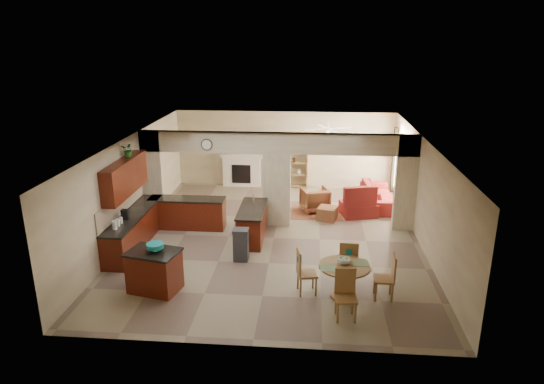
# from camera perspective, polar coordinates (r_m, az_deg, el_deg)

# --- Properties ---
(floor) EXTENTS (10.00, 10.00, 0.00)m
(floor) POSITION_cam_1_polar(r_m,az_deg,el_deg) (13.67, 0.23, -5.41)
(floor) COLOR gray
(floor) RESTS_ON ground
(ceiling) EXTENTS (10.00, 10.00, 0.00)m
(ceiling) POSITION_cam_1_polar(r_m,az_deg,el_deg) (12.82, 0.25, 6.15)
(ceiling) COLOR white
(ceiling) RESTS_ON wall_back
(wall_back) EXTENTS (8.00, 0.00, 8.00)m
(wall_back) POSITION_cam_1_polar(r_m,az_deg,el_deg) (18.00, 1.51, 5.03)
(wall_back) COLOR beige
(wall_back) RESTS_ON floor
(wall_front) EXTENTS (8.00, 0.00, 8.00)m
(wall_front) POSITION_cam_1_polar(r_m,az_deg,el_deg) (8.58, -2.46, -10.04)
(wall_front) COLOR beige
(wall_front) RESTS_ON floor
(wall_left) EXTENTS (0.00, 10.00, 10.00)m
(wall_left) POSITION_cam_1_polar(r_m,az_deg,el_deg) (14.06, -16.23, 0.59)
(wall_left) COLOR beige
(wall_left) RESTS_ON floor
(wall_right) EXTENTS (0.00, 10.00, 10.00)m
(wall_right) POSITION_cam_1_polar(r_m,az_deg,el_deg) (13.48, 17.44, -0.26)
(wall_right) COLOR beige
(wall_right) RESTS_ON floor
(partition_left_pier) EXTENTS (0.60, 0.25, 2.80)m
(partition_left_pier) POSITION_cam_1_polar(r_m,az_deg,el_deg) (14.86, -13.82, 1.71)
(partition_left_pier) COLOR beige
(partition_left_pier) RESTS_ON floor
(partition_center_pier) EXTENTS (0.80, 0.25, 2.20)m
(partition_center_pier) POSITION_cam_1_polar(r_m,az_deg,el_deg) (14.22, 0.56, 0.26)
(partition_center_pier) COLOR beige
(partition_center_pier) RESTS_ON floor
(partition_right_pier) EXTENTS (0.60, 0.25, 2.80)m
(partition_right_pier) POSITION_cam_1_polar(r_m,az_deg,el_deg) (14.36, 15.46, 1.01)
(partition_right_pier) COLOR beige
(partition_right_pier) RESTS_ON floor
(partition_header) EXTENTS (8.00, 0.25, 0.60)m
(partition_header) POSITION_cam_1_polar(r_m,az_deg,el_deg) (13.86, 0.58, 5.78)
(partition_header) COLOR beige
(partition_header) RESTS_ON partition_center_pier
(kitchen_counter) EXTENTS (2.52, 3.29, 1.48)m
(kitchen_counter) POSITION_cam_1_polar(r_m,az_deg,el_deg) (13.90, -13.40, -3.47)
(kitchen_counter) COLOR #440C07
(kitchen_counter) RESTS_ON floor
(upper_cabinets) EXTENTS (0.35, 2.40, 0.90)m
(upper_cabinets) POSITION_cam_1_polar(r_m,az_deg,el_deg) (13.14, -16.90, 1.70)
(upper_cabinets) COLOR #440C07
(upper_cabinets) RESTS_ON wall_left
(peninsula) EXTENTS (0.70, 1.85, 0.91)m
(peninsula) POSITION_cam_1_polar(r_m,az_deg,el_deg) (13.45, -2.36, -3.73)
(peninsula) COLOR #440C07
(peninsula) RESTS_ON floor
(wall_clock) EXTENTS (0.34, 0.03, 0.34)m
(wall_clock) POSITION_cam_1_polar(r_m,az_deg,el_deg) (14.01, -7.69, 5.54)
(wall_clock) COLOR #4A2918
(wall_clock) RESTS_ON partition_header
(rug) EXTENTS (1.60, 1.30, 0.01)m
(rug) POSITION_cam_1_polar(r_m,az_deg,el_deg) (15.59, 5.26, -2.47)
(rug) COLOR brown
(rug) RESTS_ON floor
(fireplace) EXTENTS (1.60, 0.35, 1.20)m
(fireplace) POSITION_cam_1_polar(r_m,az_deg,el_deg) (18.19, -3.58, 2.59)
(fireplace) COLOR white
(fireplace) RESTS_ON floor
(shelving_unit) EXTENTS (1.00, 0.32, 1.80)m
(shelving_unit) POSITION_cam_1_polar(r_m,az_deg,el_deg) (17.92, 2.58, 3.32)
(shelving_unit) COLOR brown
(shelving_unit) RESTS_ON floor
(window_a) EXTENTS (0.02, 0.90, 1.90)m
(window_a) POSITION_cam_1_polar(r_m,az_deg,el_deg) (15.69, 15.55, 1.67)
(window_a) COLOR white
(window_a) RESTS_ON wall_right
(window_b) EXTENTS (0.02, 0.90, 1.90)m
(window_b) POSITION_cam_1_polar(r_m,az_deg,el_deg) (17.30, 14.57, 3.24)
(window_b) COLOR white
(window_b) RESTS_ON wall_right
(glazed_door) EXTENTS (0.02, 0.70, 2.10)m
(glazed_door) POSITION_cam_1_polar(r_m,az_deg,el_deg) (16.53, 14.99, 1.99)
(glazed_door) COLOR white
(glazed_door) RESTS_ON wall_right
(drape_a_left) EXTENTS (0.10, 0.28, 2.30)m
(drape_a_left) POSITION_cam_1_polar(r_m,az_deg,el_deg) (15.12, 15.80, 1.03)
(drape_a_left) COLOR #391D17
(drape_a_left) RESTS_ON wall_right
(drape_a_right) EXTENTS (0.10, 0.28, 2.30)m
(drape_a_right) POSITION_cam_1_polar(r_m,az_deg,el_deg) (16.25, 15.04, 2.26)
(drape_a_right) COLOR #391D17
(drape_a_right) RESTS_ON wall_right
(drape_b_left) EXTENTS (0.10, 0.28, 2.30)m
(drape_b_left) POSITION_cam_1_polar(r_m,az_deg,el_deg) (16.72, 14.76, 2.73)
(drape_b_left) COLOR #391D17
(drape_b_left) RESTS_ON wall_right
(drape_b_right) EXTENTS (0.10, 0.28, 2.30)m
(drape_b_right) POSITION_cam_1_polar(r_m,az_deg,el_deg) (17.87, 14.14, 3.74)
(drape_b_right) COLOR #391D17
(drape_b_right) RESTS_ON wall_right
(ceiling_fan) EXTENTS (1.00, 1.00, 0.10)m
(ceiling_fan) POSITION_cam_1_polar(r_m,az_deg,el_deg) (15.78, 6.61, 7.38)
(ceiling_fan) COLOR white
(ceiling_fan) RESTS_ON ceiling
(kitchen_island) EXTENTS (1.24, 1.01, 0.95)m
(kitchen_island) POSITION_cam_1_polar(r_m,az_deg,el_deg) (11.14, -13.66, -8.98)
(kitchen_island) COLOR #440C07
(kitchen_island) RESTS_ON floor
(teal_bowl) EXTENTS (0.38, 0.38, 0.18)m
(teal_bowl) POSITION_cam_1_polar(r_m,az_deg,el_deg) (10.89, -13.58, -6.34)
(teal_bowl) COLOR teal
(teal_bowl) RESTS_ON kitchen_island
(trash_can) EXTENTS (0.36, 0.31, 0.77)m
(trash_can) POSITION_cam_1_polar(r_m,az_deg,el_deg) (12.26, -3.67, -6.36)
(trash_can) COLOR #303133
(trash_can) RESTS_ON floor
(dining_table) EXTENTS (1.11, 1.11, 0.75)m
(dining_table) POSITION_cam_1_polar(r_m,az_deg,el_deg) (10.66, 8.50, -9.76)
(dining_table) COLOR brown
(dining_table) RESTS_ON floor
(fruit_bowl) EXTENTS (0.28, 0.28, 0.15)m
(fruit_bowl) POSITION_cam_1_polar(r_m,az_deg,el_deg) (10.59, 8.45, -8.00)
(fruit_bowl) COLOR #77BA28
(fruit_bowl) RESTS_ON dining_table
(sofa) EXTENTS (2.46, 1.12, 0.70)m
(sofa) POSITION_cam_1_polar(r_m,az_deg,el_deg) (16.53, 12.57, -0.36)
(sofa) COLOR maroon
(sofa) RESTS_ON floor
(chaise) EXTENTS (1.23, 1.09, 0.42)m
(chaise) POSITION_cam_1_polar(r_m,az_deg,el_deg) (15.52, 10.12, -1.97)
(chaise) COLOR maroon
(chaise) RESTS_ON floor
(armchair) EXTENTS (1.04, 1.05, 0.77)m
(armchair) POSITION_cam_1_polar(r_m,az_deg,el_deg) (15.67, 5.07, -0.88)
(armchair) COLOR maroon
(armchair) RESTS_ON floor
(ottoman) EXTENTS (0.68, 0.68, 0.40)m
(ottoman) POSITION_cam_1_polar(r_m,az_deg,el_deg) (15.03, 6.51, -2.51)
(ottoman) COLOR maroon
(ottoman) RESTS_ON floor
(plant) EXTENTS (0.38, 0.34, 0.37)m
(plant) POSITION_cam_1_polar(r_m,az_deg,el_deg) (13.33, -16.55, 4.79)
(plant) COLOR #1F5015
(plant) RESTS_ON upper_cabinets
(chair_north) EXTENTS (0.44, 0.44, 1.02)m
(chair_north) POSITION_cam_1_polar(r_m,az_deg,el_deg) (11.25, 8.97, -7.94)
(chair_north) COLOR brown
(chair_north) RESTS_ON floor
(chair_east) EXTENTS (0.44, 0.44, 1.02)m
(chair_east) POSITION_cam_1_polar(r_m,az_deg,el_deg) (10.77, 13.53, -9.48)
(chair_east) COLOR brown
(chair_east) RESTS_ON floor
(chair_south) EXTENTS (0.45, 0.45, 1.02)m
(chair_south) POSITION_cam_1_polar(r_m,az_deg,el_deg) (9.97, 8.64, -11.53)
(chair_south) COLOR brown
(chair_south) RESTS_ON floor
(chair_west) EXTENTS (0.50, 0.50, 1.02)m
(chair_west) POSITION_cam_1_polar(r_m,az_deg,el_deg) (10.71, 3.71, -9.13)
(chair_west) COLOR brown
(chair_west) RESTS_ON floor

